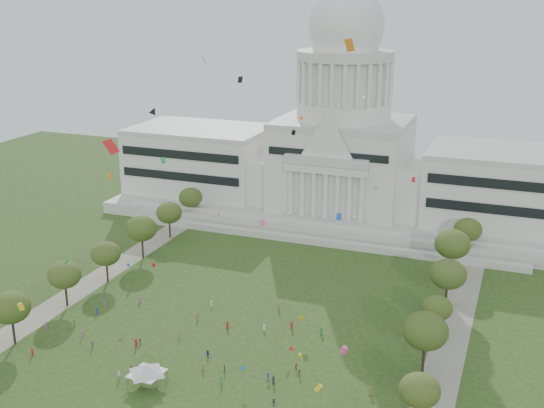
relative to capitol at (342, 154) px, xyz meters
The scene contains 28 objects.
ground 115.76m from the capitol, 90.00° to the right, with size 400.00×400.00×0.00m, color #29441A.
capitol is the anchor object (origin of this frame).
path_left 98.93m from the capitol, 119.87° to the right, with size 8.00×160.00×0.04m, color gray.
path_right 98.93m from the capitol, 60.13° to the right, with size 8.00×160.00×0.04m, color gray.
row_tree_l_1 125.32m from the capitol, 110.71° to the right, with size 8.86×8.86×12.59m.
row_tree_r_1 125.12m from the capitol, 68.16° to the right, with size 7.58×7.58×10.78m.
row_tree_l_2 107.19m from the capitol, 115.07° to the right, with size 8.42×8.42×11.97m.
row_tree_r_2 106.56m from the capitol, 65.33° to the right, with size 9.55×9.55×13.58m.
row_tree_l_3 92.14m from the capitol, 118.96° to the right, with size 8.12×8.12×11.55m.
row_tree_r_3 91.98m from the capitol, 60.70° to the right, with size 7.01×7.01×9.98m.
row_tree_l_4 76.50m from the capitol, 125.78° to the right, with size 9.29×9.29×13.21m.
row_tree_r_4 78.81m from the capitol, 54.84° to the right, with size 9.19×9.19×13.06m.
row_tree_l_5 63.64m from the capitol, 136.72° to the right, with size 8.33×8.33×11.85m.
row_tree_r_5 62.67m from the capitol, 44.94° to the right, with size 9.82×9.82×13.96m.
row_tree_l_6 54.69m from the capitol, 152.45° to the right, with size 8.19×8.19×11.64m.
row_tree_r_6 54.32m from the capitol, 28.99° to the right, with size 8.42×8.42×11.97m.
event_tent 122.39m from the capitol, 93.40° to the right, with size 9.25×9.25×4.85m.
person_0 116.03m from the capitol, 71.69° to the right, with size 0.91×0.59×1.87m, color olive.
person_2 110.91m from the capitol, 79.04° to the right, with size 0.83×0.51×1.71m, color olive.
person_3 113.80m from the capitol, 82.23° to the right, with size 1.19×0.61×1.84m, color navy.
person_4 112.83m from the capitol, 87.23° to the right, with size 1.00×0.55×1.71m, color olive.
person_5 108.51m from the capitol, 90.32° to the right, with size 1.50×0.59×1.62m, color navy.
person_7 123.38m from the capitol, 96.55° to the right, with size 0.69×0.50×1.89m, color silver.
person_8 110.33m from the capitol, 99.20° to the right, with size 0.71×0.44×1.46m, color #994C8C.
person_9 122.01m from the capitol, 80.71° to the right, with size 1.03×0.53×1.60m, color #26262B.
person_10 108.18m from the capitol, 79.67° to the right, with size 0.84×0.46×1.43m, color #B21E1E.
distant_crowd 102.85m from the capitol, 97.77° to the right, with size 62.15×41.05×1.95m.
kite_swarm 105.72m from the capitol, 89.10° to the right, with size 70.50×103.72×65.53m.
Camera 1 is at (59.34, -111.00, 76.22)m, focal length 45.00 mm.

